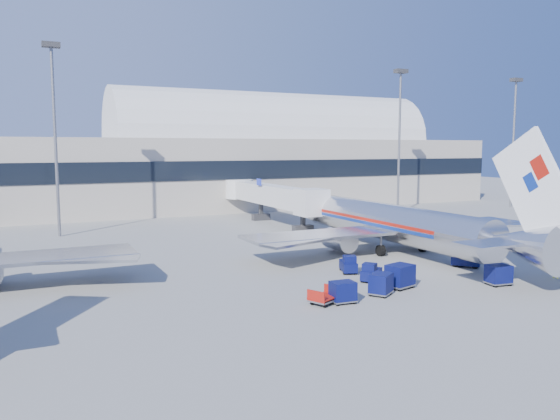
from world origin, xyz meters
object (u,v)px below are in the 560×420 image
mast_east (400,120)px  tug_lead (371,273)px  tug_left (348,265)px  cart_train_a (400,276)px  mast_west (54,111)px  barrier_far (519,241)px  airliner_main (396,224)px  cart_train_c (343,292)px  cart_solo_near (498,274)px  cart_open_red (324,298)px  barrier_near (473,246)px  ramp_worker (556,268)px  mast_far_east (514,123)px  tug_right (465,259)px  barrier_mid (497,243)px  jetbridge_near (267,195)px  cart_train_b (381,284)px

mast_east → tug_lead: (-29.35, -34.42, -14.10)m
tug_left → cart_train_a: 6.07m
mast_west → cart_train_a: mast_west is taller
barrier_far → airliner_main: bearing=170.3°
cart_train_c → cart_solo_near: (13.40, -1.04, 0.05)m
cart_train_a → cart_open_red: bearing=174.5°
barrier_near → tug_left: tug_left is taller
airliner_main → cart_open_red: size_ratio=15.02×
cart_open_red → ramp_worker: bearing=-29.3°
mast_far_east → tug_right: size_ratio=8.61×
mast_west → tug_left: (20.67, -31.15, -14.09)m
barrier_near → barrier_mid: size_ratio=1.00×
barrier_near → cart_train_c: cart_train_c is taller
jetbridge_near → mast_far_east: mast_far_east is taller
mast_far_east → cart_train_c: bearing=-147.0°
tug_left → ramp_worker: ramp_worker is taller
airliner_main → cart_open_red: airliner_main is taller
jetbridge_near → cart_train_a: jetbridge_near is taller
cart_train_a → cart_open_red: 7.38m
mast_east → ramp_worker: bearing=-110.8°
cart_train_c → cart_solo_near: size_ratio=0.92×
mast_east → cart_open_red: (-35.91, -38.36, -14.40)m
barrier_far → tug_left: (-23.93, -3.15, 0.25)m
mast_west → barrier_mid: (41.30, -28.00, -14.34)m
airliner_main → cart_train_a: (-8.65, -11.68, -1.97)m
cart_train_c → mast_west: bearing=116.3°
cart_train_a → cart_train_b: bearing=-172.7°
mast_far_east → cart_solo_near: bearing=-139.3°
barrier_far → tug_right: size_ratio=1.14×
barrier_far → tug_left: 24.14m
jetbridge_near → mast_west: bearing=-178.3°
cart_open_red → ramp_worker: (20.70, -1.72, 0.42)m
airliner_main → tug_lead: (-9.35, -8.93, -2.24)m
tug_left → cart_train_c: tug_left is taller
mast_east → tug_lead: size_ratio=8.91×
jetbridge_near → ramp_worker: size_ratio=16.80×
cart_train_b → barrier_mid: bearing=-9.2°
airliner_main → tug_right: (1.23, -8.18, -2.21)m
barrier_far → cart_train_a: (-23.25, -9.17, 0.51)m
mast_east → barrier_mid: size_ratio=7.53×
tug_left → cart_train_b: size_ratio=1.16×
cart_train_a → cart_solo_near: size_ratio=1.22×
cart_solo_near → mast_east: bearing=69.2°
tug_left → cart_solo_near: (8.07, -8.60, 0.14)m
mast_east → cart_solo_near: bearing=-118.1°
cart_train_a → cart_train_c: size_ratio=1.32×
jetbridge_near → tug_right: bearing=-84.0°
mast_west → cart_train_c: (15.33, -38.71, -14.00)m
tug_lead → cart_train_c: (-5.31, -4.29, 0.11)m
barrier_far → tug_left: bearing=-172.5°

